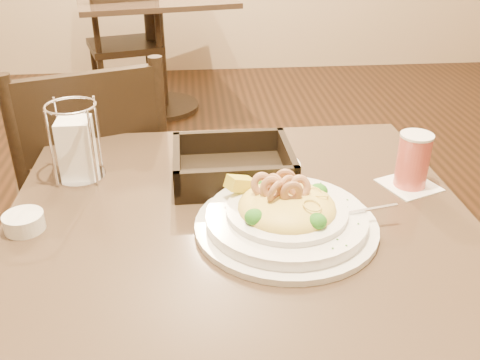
{
  "coord_description": "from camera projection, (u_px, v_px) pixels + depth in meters",
  "views": [
    {
      "loc": [
        -0.08,
        -0.85,
        1.29
      ],
      "look_at": [
        0.0,
        0.02,
        0.82
      ],
      "focal_mm": 40.0,
      "sensor_mm": 36.0,
      "label": 1
    }
  ],
  "objects": [
    {
      "name": "butter_ramekin",
      "position": [
        24.0,
        222.0,
        0.98
      ],
      "size": [
        0.09,
        0.09,
        0.03
      ],
      "primitive_type": "cylinder",
      "rotation": [
        0.0,
        0.0,
        0.27
      ],
      "color": "white",
      "rests_on": "main_table"
    },
    {
      "name": "napkin_caddy",
      "position": [
        77.0,
        147.0,
        1.14
      ],
      "size": [
        0.11,
        0.11,
        0.17
      ],
      "rotation": [
        0.0,
        0.0,
        0.21
      ],
      "color": "silver",
      "rests_on": "main_table"
    },
    {
      "name": "main_table",
      "position": [
        241.0,
        316.0,
        1.12
      ],
      "size": [
        0.9,
        0.9,
        0.74
      ],
      "color": "black",
      "rests_on": "ground"
    },
    {
      "name": "background_table",
      "position": [
        155.0,
        33.0,
        3.39
      ],
      "size": [
        1.06,
        1.06,
        0.74
      ],
      "rotation": [
        0.0,
        0.0,
        0.2
      ],
      "color": "black",
      "rests_on": "ground"
    },
    {
      "name": "pasta_bowl",
      "position": [
        286.0,
        214.0,
        0.98
      ],
      "size": [
        0.38,
        0.34,
        0.11
      ],
      "rotation": [
        0.0,
        0.0,
        -0.03
      ],
      "color": "white",
      "rests_on": "main_table"
    },
    {
      "name": "dining_chair_near",
      "position": [
        95.0,
        197.0,
        1.59
      ],
      "size": [
        0.53,
        0.53,
        0.93
      ],
      "rotation": [
        0.0,
        0.0,
        3.48
      ],
      "color": "black",
      "rests_on": "ground"
    },
    {
      "name": "drink_glass",
      "position": [
        413.0,
        161.0,
        1.11
      ],
      "size": [
        0.14,
        0.14,
        0.12
      ],
      "rotation": [
        0.0,
        0.0,
        0.37
      ],
      "color": "white",
      "rests_on": "main_table"
    },
    {
      "name": "side_plate",
      "position": [
        266.0,
        166.0,
        1.21
      ],
      "size": [
        0.2,
        0.2,
        0.01
      ],
      "primitive_type": "cylinder",
      "rotation": [
        0.0,
        0.0,
        -0.36
      ],
      "color": "white",
      "rests_on": "main_table"
    },
    {
      "name": "dining_chair_far",
      "position": [
        125.0,
        40.0,
        3.28
      ],
      "size": [
        0.52,
        0.52,
        0.93
      ],
      "rotation": [
        0.0,
        0.0,
        3.42
      ],
      "color": "black",
      "rests_on": "ground"
    },
    {
      "name": "bread_basket",
      "position": [
        233.0,
        168.0,
        1.16
      ],
      "size": [
        0.26,
        0.21,
        0.07
      ],
      "rotation": [
        0.0,
        0.0,
        0.01
      ],
      "color": "black",
      "rests_on": "main_table"
    }
  ]
}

